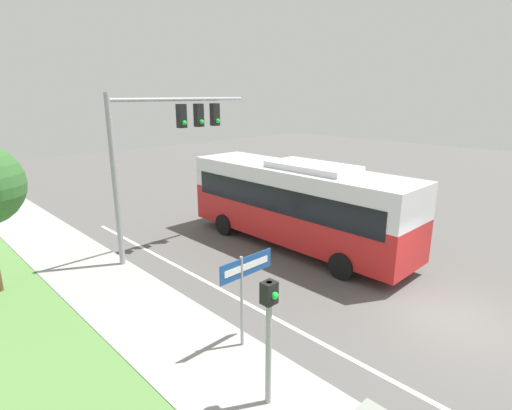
{
  "coord_description": "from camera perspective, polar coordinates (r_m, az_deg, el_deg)",
  "views": [
    {
      "loc": [
        -11.03,
        -3.35,
        6.19
      ],
      "look_at": [
        -0.19,
        7.8,
        1.85
      ],
      "focal_mm": 28.0,
      "sensor_mm": 36.0,
      "label": 1
    }
  ],
  "objects": [
    {
      "name": "pedestrian_signal",
      "position": [
        8.0,
        1.86,
        -16.6
      ],
      "size": [
        0.28,
        0.34,
        2.8
      ],
      "color": "#939399",
      "rests_on": "ground_plane"
    },
    {
      "name": "lane_divider_near",
      "position": [
        10.23,
        18.47,
        -22.52
      ],
      "size": [
        0.14,
        30.0,
        0.01
      ],
      "color": "silver",
      "rests_on": "ground_plane"
    },
    {
      "name": "ground_plane",
      "position": [
        13.08,
        26.1,
        -14.37
      ],
      "size": [
        80.0,
        80.0,
        0.0
      ],
      "primitive_type": "plane",
      "color": "#565451"
    },
    {
      "name": "bus",
      "position": [
        16.38,
        5.8,
        0.68
      ],
      "size": [
        2.75,
        10.13,
        3.59
      ],
      "color": "red",
      "rests_on": "ground_plane"
    },
    {
      "name": "signal_gantry",
      "position": [
        15.59,
        -12.92,
        9.28
      ],
      "size": [
        6.04,
        0.41,
        6.24
      ],
      "color": "#939399",
      "rests_on": "ground_plane"
    },
    {
      "name": "street_sign",
      "position": [
        9.8,
        -1.63,
        -10.78
      ],
      "size": [
        1.64,
        0.08,
        2.49
      ],
      "color": "#939399",
      "rests_on": "ground_plane"
    }
  ]
}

